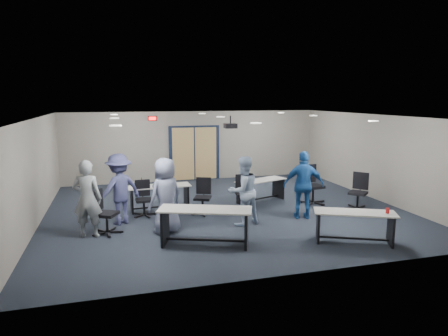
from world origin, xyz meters
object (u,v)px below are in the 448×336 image
object	(u,v)px
person_gray	(87,199)
person_lightblue	(243,191)
table_back_right	(261,187)
table_front_left	(205,220)
chair_back_d	(313,185)
chair_loose_right	(358,191)
chair_back_b	(203,197)
person_back	(119,189)
chair_back_c	(244,193)
table_back_left	(159,193)
chair_back_a	(144,199)
chair_loose_left	(106,212)
table_front_right	(355,221)
person_plaid	(166,196)
person_navy	(304,185)

from	to	relation	value
person_gray	person_lightblue	world-z (taller)	person_gray
table_back_right	table_front_left	bearing A→B (deg)	-148.57
chair_back_d	chair_loose_right	bearing A→B (deg)	-51.59
chair_back_b	person_back	distance (m)	2.29
table_front_left	chair_back_c	xyz separation A→B (m)	(1.71, 2.46, -0.06)
chair_back_d	person_lightblue	xyz separation A→B (m)	(-2.71, -1.35, 0.29)
table_back_left	person_lightblue	world-z (taller)	person_lightblue
table_front_left	person_gray	world-z (taller)	person_gray
chair_back_a	chair_loose_right	distance (m)	6.14
table_back_left	chair_back_d	world-z (taller)	chair_back_d
person_lightblue	person_back	world-z (taller)	person_back
person_gray	person_back	size ratio (longest dim) A/B	1.00
table_front_left	table_back_right	bearing A→B (deg)	72.64
chair_loose_left	chair_loose_right	bearing A→B (deg)	-59.84
person_gray	person_back	bearing A→B (deg)	-117.84
table_front_right	chair_back_d	world-z (taller)	chair_back_d
chair_back_d	person_back	size ratio (longest dim) A/B	0.65
table_front_left	chair_back_a	xyz separation A→B (m)	(-1.14, 2.61, -0.08)
table_back_left	chair_back_a	xyz separation A→B (m)	(-0.48, -0.47, -0.01)
person_gray	person_plaid	xyz separation A→B (m)	(1.79, -0.18, 0.00)
table_back_left	person_navy	size ratio (longest dim) A/B	0.98
person_lightblue	chair_back_b	bearing A→B (deg)	-73.89
table_back_left	chair_back_c	world-z (taller)	chair_back_c
table_back_left	chair_back_b	distance (m)	1.34
chair_back_b	person_lightblue	world-z (taller)	person_lightblue
person_plaid	person_navy	distance (m)	3.72
chair_back_c	person_gray	xyz separation A→B (m)	(-4.23, -1.21, 0.41)
table_front_right	person_gray	distance (m)	6.12
chair_loose_left	person_plaid	xyz separation A→B (m)	(1.38, -0.28, 0.38)
chair_back_d	chair_loose_right	distance (m)	1.32
person_plaid	chair_back_a	bearing A→B (deg)	-104.51
chair_loose_left	person_back	xyz separation A→B (m)	(0.32, 0.72, 0.38)
chair_loose_right	chair_back_c	bearing A→B (deg)	-145.93
table_front_left	chair_loose_right	xyz separation A→B (m)	(4.92, 1.59, -0.03)
table_front_right	chair_back_b	size ratio (longest dim) A/B	1.84
table_back_left	person_gray	xyz separation A→B (m)	(-1.85, -1.83, 0.42)
table_front_left	person_back	bearing A→B (deg)	151.64
chair_back_d	chair_loose_right	xyz separation A→B (m)	(0.95, -0.92, -0.06)
chair_back_a	table_back_right	bearing A→B (deg)	6.98
table_back_left	chair_loose_left	distance (m)	2.26
person_navy	chair_back_d	bearing A→B (deg)	-109.04
chair_loose_right	person_gray	bearing A→B (deg)	-128.11
chair_back_d	chair_loose_right	world-z (taller)	chair_back_d
table_front_left	chair_back_a	size ratio (longest dim) A/B	2.19
table_back_left	chair_back_d	size ratio (longest dim) A/B	1.51
table_back_left	chair_back_b	xyz separation A→B (m)	(1.12, -0.74, 0.00)
person_navy	table_back_left	bearing A→B (deg)	-8.11
chair_back_c	table_back_left	bearing A→B (deg)	173.03
table_front_left	chair_back_b	bearing A→B (deg)	99.74
table_front_right	chair_back_b	distance (m)	4.18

